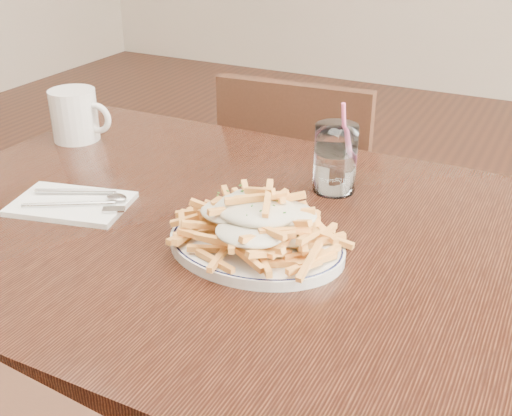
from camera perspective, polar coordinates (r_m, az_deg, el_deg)
The scene contains 8 objects.
table at distance 1.05m, azimuth -0.63°, elevation -5.56°, with size 1.20×0.80×0.75m.
chair_far at distance 1.72m, azimuth 4.11°, elevation 0.23°, with size 0.41×0.41×0.83m.
fries_plate at distance 0.94m, azimuth 0.00°, elevation -3.28°, with size 0.28×0.25×0.02m.
loaded_fries at distance 0.92m, azimuth 0.00°, elevation -0.80°, with size 0.28×0.26×0.07m.
napkin at distance 1.12m, azimuth -16.11°, elevation 0.35°, with size 0.19×0.12×0.01m, color white.
cutlery at distance 1.12m, azimuth -15.98°, elevation 0.83°, with size 0.18×0.15×0.01m.
water_glass at distance 1.12m, azimuth 7.05°, elevation 4.05°, with size 0.07×0.07×0.16m.
coffee_mug at distance 1.40m, azimuth -15.75°, elevation 7.94°, with size 0.14×0.10×0.11m.
Camera 1 is at (0.41, -0.79, 1.23)m, focal length 45.00 mm.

